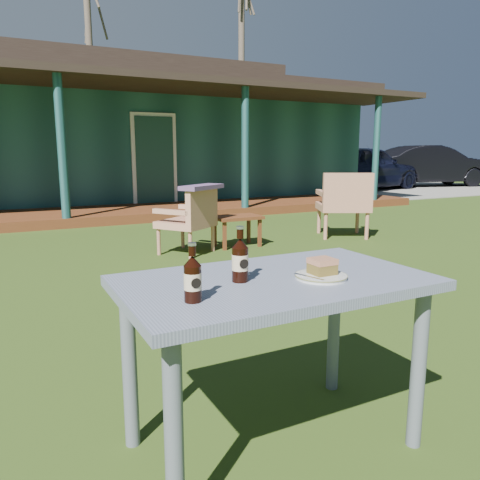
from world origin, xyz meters
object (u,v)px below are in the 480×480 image
armchair_right (344,201)px  cola_bottle_near (240,260)px  car_far (430,166)px  side_table (237,220)px  armchair_left (191,218)px  cafe_table (275,303)px  cola_bottle_far (193,278)px  plate (321,276)px  cake_slice (322,266)px  car_near (364,168)px

armchair_right → cola_bottle_near: bearing=-134.1°
car_far → side_table: 12.86m
armchair_left → armchair_right: 2.34m
cafe_table → cola_bottle_near: size_ratio=5.66×
cola_bottle_near → cola_bottle_far: cola_bottle_near is taller
armchair_right → cafe_table: bearing=-132.7°
armchair_right → plate: bearing=-130.8°
side_table → cake_slice: bearing=-112.3°
armchair_left → cola_bottle_far: bearing=-111.2°
car_near → cafe_table: bearing=124.1°
car_near → plate: 13.82m
cola_bottle_near → armchair_right: cola_bottle_near is taller
armchair_right → car_far: bearing=35.4°
car_far → cola_bottle_near: 16.59m
cake_slice → armchair_left: bearing=76.3°
cafe_table → armchair_left: 3.82m
plate → cola_bottle_near: 0.33m
car_far → armchair_right: bearing=140.5°
car_near → car_far: (3.31, 0.28, 0.00)m
car_near → cake_slice: size_ratio=45.94×
cola_bottle_far → armchair_right: 5.41m
car_far → armchair_left: 13.52m
car_near → car_far: size_ratio=0.97×
side_table → car_near: bearing=39.1°
car_far → cola_bottle_far: 16.87m
cola_bottle_near → cola_bottle_far: size_ratio=1.08×
cafe_table → plate: (0.16, -0.09, 0.11)m
cafe_table → cake_slice: bearing=-24.8°
car_near → plate: (-9.35, -10.18, 0.01)m
cake_slice → armchair_right: (3.25, 3.78, -0.24)m
plate → armchair_left: armchair_left is taller
car_near → car_far: 3.32m
plate → armchair_right: size_ratio=0.22×
cake_slice → armchair_left: size_ratio=0.12×
car_near → cola_bottle_near: (-9.65, -10.08, 0.08)m
cafe_table → cake_slice: 0.24m
car_far → side_table: (-11.05, -6.56, -0.38)m
car_near → armchair_right: size_ratio=4.57×
car_far → cola_bottle_far: (-13.21, -10.50, 0.08)m
cake_slice → cola_bottle_near: 0.33m
car_far → cake_slice: 16.40m
cola_bottle_far → side_table: size_ratio=0.33×
cola_bottle_far → car_near: bearing=45.9°
cola_bottle_far → armchair_left: bearing=68.8°
car_near → armchair_left: bearing=114.8°
cola_bottle_near → side_table: 4.27m
cake_slice → plate: bearing=-140.3°
cafe_table → cola_bottle_near: bearing=173.7°
car_far → plate: (-12.66, -10.46, 0.01)m
cola_bottle_far → armchair_left: (1.47, 3.79, -0.36)m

